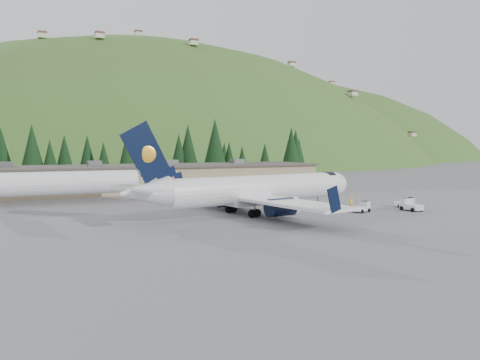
% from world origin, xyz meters
% --- Properties ---
extents(ground, '(600.00, 600.00, 0.00)m').
position_xyz_m(ground, '(0.00, 0.00, 0.00)').
color(ground, slate).
extents(airliner, '(34.78, 32.79, 11.55)m').
position_xyz_m(airliner, '(-1.01, -0.16, 3.08)').
color(airliner, white).
rests_on(airliner, ground).
extents(second_airliner, '(27.50, 11.00, 10.05)m').
position_xyz_m(second_airliner, '(-24.92, 22.00, 3.32)').
color(second_airliner, white).
rests_on(second_airliner, ground).
extents(baggage_tug_a, '(2.92, 2.25, 1.41)m').
position_xyz_m(baggage_tug_a, '(12.87, -4.86, 0.63)').
color(baggage_tug_a, silver).
rests_on(baggage_tug_a, ground).
extents(baggage_tug_b, '(2.98, 2.51, 1.42)m').
position_xyz_m(baggage_tug_b, '(21.90, -3.80, 0.64)').
color(baggage_tug_b, silver).
rests_on(baggage_tug_b, ground).
extents(baggage_tug_c, '(1.91, 3.07, 1.61)m').
position_xyz_m(baggage_tug_c, '(19.70, -6.62, 0.72)').
color(baggage_tug_c, silver).
rests_on(baggage_tug_c, ground).
extents(terminal_building, '(71.00, 17.00, 6.10)m').
position_xyz_m(terminal_building, '(-5.01, 38.00, 2.62)').
color(terminal_building, '#98895E').
rests_on(terminal_building, ground).
extents(ramp_worker, '(0.67, 0.45, 1.80)m').
position_xyz_m(ramp_worker, '(13.10, -2.32, 0.90)').
color(ramp_worker, yellow).
rests_on(ramp_worker, ground).
extents(tree_line, '(111.14, 20.01, 14.51)m').
position_xyz_m(tree_line, '(-4.63, 60.53, 7.29)').
color(tree_line, black).
rests_on(tree_line, ground).
extents(hills, '(614.00, 330.00, 300.00)m').
position_xyz_m(hills, '(53.34, 207.38, -82.80)').
color(hills, '#415E26').
rests_on(hills, ground).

